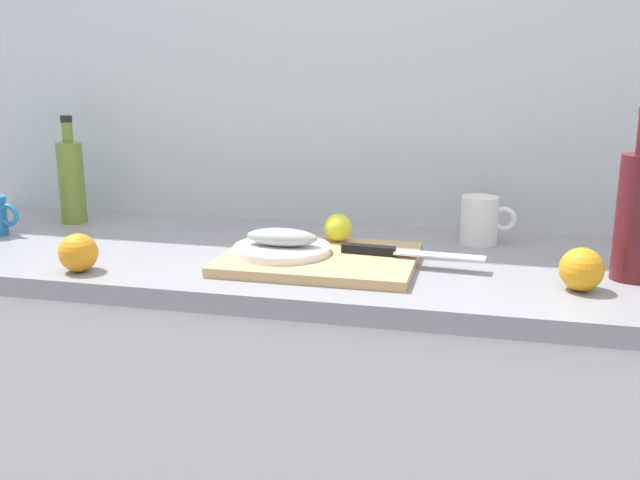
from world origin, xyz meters
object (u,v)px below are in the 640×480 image
at_px(white_plate, 282,249).
at_px(coffee_mug_0, 480,220).
at_px(chef_knife, 394,252).
at_px(lemon_0, 338,228).
at_px(fish_fillet, 282,237).
at_px(wine_bottle, 636,214).
at_px(cutting_board, 320,259).
at_px(olive_oil_bottle, 71,180).

xyz_separation_m(white_plate, coffee_mug_0, (0.39, 0.25, 0.03)).
distance_m(chef_knife, coffee_mug_0, 0.28).
distance_m(lemon_0, coffee_mug_0, 0.33).
bearing_deg(coffee_mug_0, fish_fillet, -147.12).
height_order(wine_bottle, coffee_mug_0, wine_bottle).
bearing_deg(cutting_board, lemon_0, 83.55).
distance_m(fish_fillet, coffee_mug_0, 0.47).
relative_size(white_plate, coffee_mug_0, 1.62).
bearing_deg(white_plate, chef_knife, 7.15).
bearing_deg(cutting_board, olive_oil_bottle, 162.14).
distance_m(olive_oil_bottle, coffee_mug_0, 1.02).
distance_m(fish_fillet, lemon_0, 0.15).
bearing_deg(white_plate, fish_fillet, 0.00).
height_order(fish_fillet, chef_knife, fish_fillet).
height_order(fish_fillet, wine_bottle, wine_bottle).
relative_size(white_plate, olive_oil_bottle, 0.74).
bearing_deg(olive_oil_bottle, white_plate, -20.45).
relative_size(wine_bottle, coffee_mug_0, 2.62).
xyz_separation_m(cutting_board, lemon_0, (0.01, 0.11, 0.04)).
distance_m(chef_knife, wine_bottle, 0.46).
bearing_deg(cutting_board, fish_fillet, -175.47).
relative_size(fish_fillet, chef_knife, 0.52).
xyz_separation_m(cutting_board, olive_oil_bottle, (-0.70, 0.23, 0.10)).
bearing_deg(wine_bottle, white_plate, -176.63).
bearing_deg(coffee_mug_0, lemon_0, -156.24).
height_order(olive_oil_bottle, wine_bottle, wine_bottle).
xyz_separation_m(chef_knife, olive_oil_bottle, (-0.85, 0.20, 0.08)).
bearing_deg(lemon_0, white_plate, -127.13).
relative_size(olive_oil_bottle, wine_bottle, 0.84).
height_order(chef_knife, coffee_mug_0, coffee_mug_0).
height_order(fish_fillet, olive_oil_bottle, olive_oil_bottle).
distance_m(white_plate, olive_oil_bottle, 0.67).
xyz_separation_m(chef_knife, coffee_mug_0, (0.16, 0.22, 0.03)).
height_order(white_plate, fish_fillet, fish_fillet).
height_order(chef_knife, wine_bottle, wine_bottle).
bearing_deg(chef_knife, coffee_mug_0, 58.08).
bearing_deg(lemon_0, olive_oil_bottle, 171.16).
bearing_deg(lemon_0, chef_knife, -34.44).
xyz_separation_m(cutting_board, white_plate, (-0.08, -0.01, 0.02)).
bearing_deg(cutting_board, white_plate, -175.47).
bearing_deg(fish_fillet, chef_knife, 7.15).
xyz_separation_m(wine_bottle, coffee_mug_0, (-0.28, 0.21, -0.07)).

